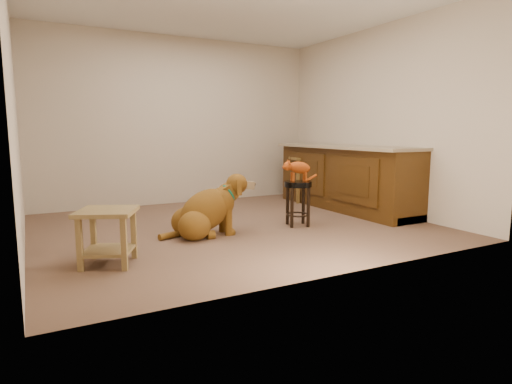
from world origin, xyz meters
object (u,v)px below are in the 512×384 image
side_table (107,228)px  tabby_kitten (297,168)px  padded_stool (298,194)px  wood_stool (304,179)px  golden_retriever (207,212)px

side_table → tabby_kitten: (2.29, 0.51, 0.39)m
padded_stool → wood_stool: size_ratio=0.75×
side_table → padded_stool: bearing=12.5°
padded_stool → tabby_kitten: (-0.01, 0.00, 0.32)m
padded_stool → golden_retriever: size_ratio=0.48×
wood_stool → golden_retriever: bearing=-147.9°
tabby_kitten → golden_retriever: bearing=-165.2°
wood_stool → tabby_kitten: bearing=-127.0°
padded_stool → side_table: size_ratio=0.88×
side_table → tabby_kitten: 2.38m
wood_stool → tabby_kitten: (-1.11, -1.47, 0.33)m
wood_stool → side_table: bearing=-149.7°
tabby_kitten → side_table: bearing=-150.0°
side_table → tabby_kitten: tabby_kitten is taller
padded_stool → wood_stool: 1.84m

